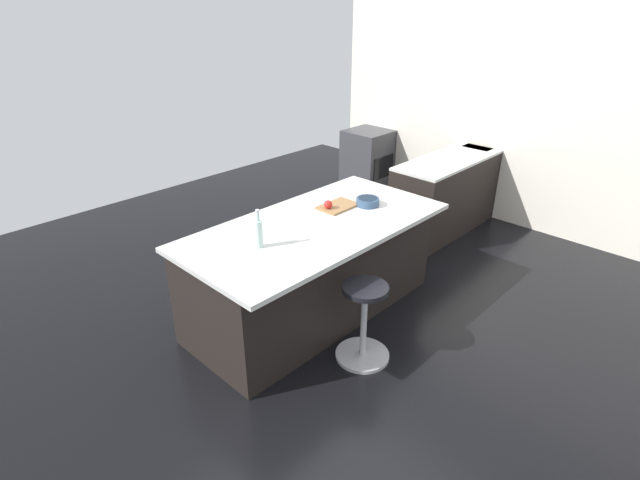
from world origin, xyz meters
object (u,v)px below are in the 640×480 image
Objects in this scene: oven_range at (367,160)px; apple_red at (328,204)px; cutting_board at (338,206)px; water_bottle at (259,233)px; stool_by_window at (364,325)px; kitchen_island at (312,268)px; fruit_bowl at (368,201)px.

apple_red is (2.61, 1.64, 0.52)m from oven_range.
water_bottle is at bearing 5.62° from cutting_board.
cutting_board is (-0.60, -0.83, 0.60)m from stool_by_window.
kitchen_island is 0.83m from water_bottle.
kitchen_island is 30.61× the size of apple_red.
kitchen_island is 0.80m from stool_by_window.
stool_by_window is (3.09, 2.48, -0.12)m from oven_range.
cutting_board is (2.49, 1.65, 0.47)m from oven_range.
cutting_board is at bearing -170.51° from kitchen_island.
fruit_bowl is at bearing 171.15° from kitchen_island.
oven_range is 11.47× the size of apple_red.
cutting_board is (-0.41, -0.07, 0.46)m from kitchen_island.
oven_range is 3.03m from cutting_board.
apple_red is at bearing -173.00° from water_bottle.
cutting_board reaches higher than kitchen_island.
apple_red is 0.39m from fruit_bowl.
kitchen_island is (2.90, 1.72, 0.01)m from oven_range.
stool_by_window is 1.23m from fruit_bowl.
stool_by_window is at bearing 54.23° from cutting_board.
cutting_board is at bearing -125.77° from stool_by_window.
stool_by_window is 1.18m from cutting_board.
kitchen_island is at bearing -104.06° from stool_by_window.
fruit_bowl is (-1.24, 0.07, -0.08)m from water_bottle.
water_bottle is (0.90, 0.11, 0.06)m from apple_red.
fruit_bowl is at bearing 176.91° from water_bottle.
kitchen_island is 6.55× the size of cutting_board.
stool_by_window is 3.12× the size of fruit_bowl.
stool_by_window is 2.15× the size of water_bottle.
cutting_board is at bearing 33.46° from oven_range.
cutting_board is 1.03m from water_bottle.
apple_red is at bearing -4.88° from cutting_board.
water_bottle is at bearing 2.99° from kitchen_island.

